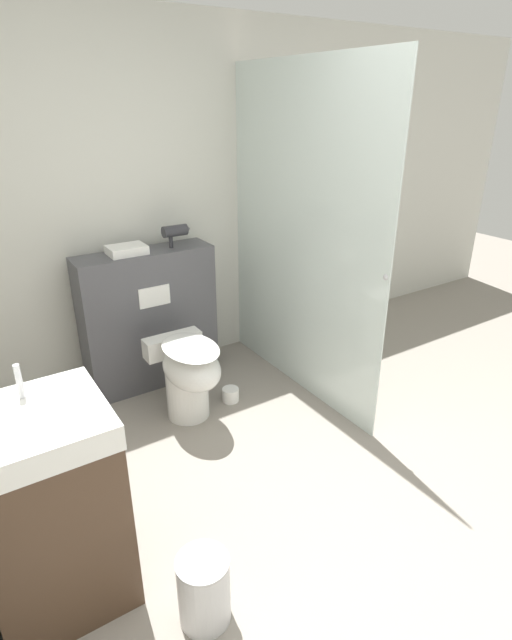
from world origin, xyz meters
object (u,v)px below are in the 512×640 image
sink_vanity (51,510)px  hair_drier (176,231)px  toilet (188,373)px  waste_bin (204,590)px

sink_vanity → hair_drier: hair_drier is taller
toilet → sink_vanity: size_ratio=0.55×
toilet → waste_bin: bearing=-113.8°
toilet → waste_bin: 1.44m
waste_bin → hair_drier: bearing=66.7°
sink_vanity → hair_drier: bearing=49.0°
sink_vanity → hair_drier: 2.01m
hair_drier → sink_vanity: bearing=-131.0°
sink_vanity → toilet: bearing=40.6°
toilet → hair_drier: 0.99m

